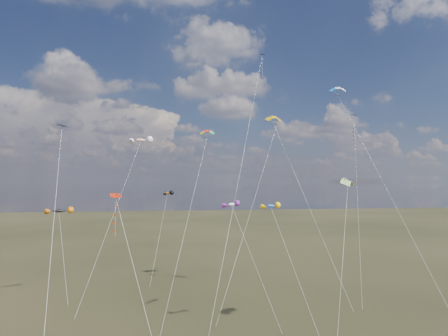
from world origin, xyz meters
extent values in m
cube|color=black|center=(26.82, 31.26, 29.59)|extent=(1.43, 1.44, 0.34)
cylinder|color=silver|center=(22.10, 21.16, 14.79)|extent=(9.47, 20.23, 29.60)
cube|color=#332316|center=(17.38, 11.06, 0.06)|extent=(0.10, 0.10, 0.12)
cube|color=#0B1951|center=(8.61, 29.09, 39.47)|extent=(0.99, 0.99, 0.25)
cylinder|color=silver|center=(1.64, 13.09, 19.73)|extent=(13.97, 32.03, 39.49)
cube|color=black|center=(-18.81, 3.37, 22.67)|extent=(1.08, 1.10, 0.33)
cylinder|color=silver|center=(-17.45, -5.25, 11.33)|extent=(2.74, 17.28, 22.68)
cube|color=red|center=(-13.14, 0.00, 15.73)|extent=(1.25, 1.22, 0.36)
cylinder|color=silver|center=(-10.52, -4.91, 7.87)|extent=(5.28, 9.85, 15.74)
cube|color=orange|center=(9.32, 22.48, 26.47)|extent=(1.31, 1.29, 0.31)
cylinder|color=silver|center=(3.36, 15.24, 13.23)|extent=(11.94, 14.50, 26.48)
cube|color=#332316|center=(-2.59, 8.01, 0.06)|extent=(0.10, 0.10, 0.12)
cylinder|color=silver|center=(12.70, 17.79, 13.88)|extent=(6.34, 15.05, 27.77)
cube|color=#332316|center=(15.86, 10.28, 0.06)|extent=(0.10, 0.10, 0.12)
cylinder|color=silver|center=(18.28, 5.44, 15.62)|extent=(1.54, 25.20, 31.26)
cylinder|color=silver|center=(9.65, 0.60, 8.61)|extent=(5.84, 9.08, 17.23)
cylinder|color=silver|center=(-5.81, 10.78, 12.21)|extent=(6.99, 16.53, 24.44)
ellipsoid|color=black|center=(-24.24, 25.37, 12.60)|extent=(3.81, 2.26, 1.12)
cylinder|color=silver|center=(-22.83, 22.28, 6.30)|extent=(2.86, 6.19, 12.61)
cube|color=#332316|center=(-21.41, 19.20, 0.06)|extent=(0.10, 0.10, 0.12)
ellipsoid|color=orange|center=(-7.79, 34.57, 14.97)|extent=(2.31, 2.35, 0.94)
cylinder|color=silver|center=(-9.23, 30.70, 7.49)|extent=(2.92, 7.76, 14.98)
cube|color=#332316|center=(-10.67, 26.84, 0.06)|extent=(0.10, 0.10, 0.12)
ellipsoid|color=silver|center=(0.10, 12.15, 14.12)|extent=(2.54, 2.58, 0.92)
cylinder|color=silver|center=(2.31, 8.42, 7.06)|extent=(4.46, 7.49, 14.14)
cube|color=#332316|center=(4.52, 4.69, 0.06)|extent=(0.10, 0.10, 0.12)
ellipsoid|color=red|center=(-12.32, 28.77, 23.94)|extent=(3.43, 1.72, 1.28)
cylinder|color=silver|center=(-15.87, 20.97, 11.97)|extent=(7.13, 15.62, 23.96)
cube|color=#332316|center=(-19.42, 13.17, 0.06)|extent=(0.10, 0.10, 0.12)
ellipsoid|color=blue|center=(3.95, 7.22, 14.17)|extent=(2.33, 1.63, 0.82)
cylinder|color=silver|center=(5.23, 1.81, 7.08)|extent=(2.58, 10.85, 14.18)
camera|label=1|loc=(-8.90, -38.57, 17.00)|focal=32.00mm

